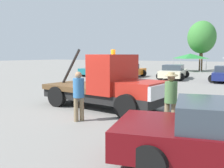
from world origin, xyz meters
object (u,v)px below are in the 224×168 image
(tow_truck, at_px, (108,86))
(parked_car_cream, at_px, (173,72))
(parked_car_orange, at_px, (128,71))
(person_near_truck, at_px, (171,96))
(person_at_hood, at_px, (79,93))
(canopy_tent_green, at_px, (190,56))
(parked_car_teal, at_px, (98,70))
(tree_left, at_px, (202,37))

(tow_truck, bearing_deg, parked_car_cream, 101.95)
(parked_car_orange, relative_size, parked_car_cream, 0.94)
(person_near_truck, height_order, parked_car_cream, person_near_truck)
(person_at_hood, bearing_deg, tow_truck, 123.64)
(parked_car_orange, distance_m, canopy_tent_green, 13.11)
(canopy_tent_green, bearing_deg, parked_car_teal, -117.41)
(tow_truck, bearing_deg, parked_car_teal, 130.94)
(person_near_truck, xyz_separation_m, parked_car_cream, (-4.90, 15.61, -0.37))
(person_near_truck, bearing_deg, canopy_tent_green, -1.58)
(tow_truck, xyz_separation_m, parked_car_cream, (-1.76, 14.16, -0.30))
(parked_car_teal, relative_size, parked_car_orange, 0.99)
(parked_car_cream, bearing_deg, person_at_hood, 179.11)
(person_at_hood, relative_size, canopy_tent_green, 0.46)
(person_at_hood, distance_m, parked_car_orange, 16.70)
(tow_truck, distance_m, parked_car_cream, 14.28)
(tow_truck, bearing_deg, canopy_tent_green, 102.02)
(parked_car_orange, relative_size, tree_left, 0.68)
(person_near_truck, relative_size, parked_car_teal, 0.37)
(person_at_hood, bearing_deg, parked_car_orange, 140.40)
(canopy_tent_green, bearing_deg, tree_left, 66.82)
(parked_car_teal, bearing_deg, canopy_tent_green, -22.16)
(parked_car_teal, bearing_deg, person_near_truck, -133.77)
(parked_car_cream, height_order, tree_left, tree_left)
(parked_car_teal, relative_size, canopy_tent_green, 1.28)
(tow_truck, bearing_deg, person_near_truck, -19.90)
(person_near_truck, xyz_separation_m, canopy_tent_green, (-6.41, 27.49, 1.05))
(person_near_truck, xyz_separation_m, parked_car_orange, (-9.19, 14.76, -0.37))
(tow_truck, height_order, parked_car_cream, tow_truck)
(parked_car_teal, xyz_separation_m, tree_left, (7.48, 14.80, 4.03))
(parked_car_cream, height_order, canopy_tent_green, canopy_tent_green)
(person_at_hood, bearing_deg, tree_left, 123.16)
(tow_truck, xyz_separation_m, parked_car_teal, (-9.80, 13.45, -0.30))
(parked_car_teal, bearing_deg, parked_car_cream, -79.67)
(person_at_hood, bearing_deg, parked_car_cream, 125.26)
(tow_truck, height_order, tree_left, tree_left)
(parked_car_teal, relative_size, tree_left, 0.67)
(parked_car_orange, bearing_deg, canopy_tent_green, -13.90)
(person_near_truck, distance_m, tree_left, 30.42)
(tow_truck, xyz_separation_m, parked_car_orange, (-6.05, 13.31, -0.30))
(parked_car_teal, bearing_deg, parked_car_orange, -86.89)
(person_at_hood, height_order, canopy_tent_green, canopy_tent_green)
(person_near_truck, relative_size, person_at_hood, 1.03)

